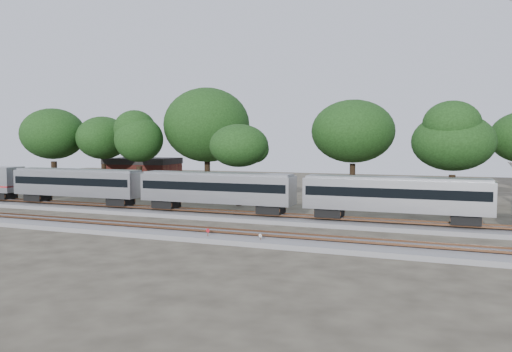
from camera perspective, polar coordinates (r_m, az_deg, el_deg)
The scene contains 15 objects.
ground at distance 45.78m, azimuth -5.25°, elevation -5.92°, with size 160.00×160.00×0.00m, color #383328.
track_far at distance 51.12m, azimuth -2.26°, elevation -4.63°, with size 160.00×5.00×0.73m.
track_near at distance 42.25m, azimuth -7.67°, elevation -6.49°, with size 160.00×5.00×0.73m.
train at distance 46.84m, azimuth 15.73°, elevation -2.02°, with size 121.85×2.96×4.37m.
switch_stand_red at distance 39.67m, azimuth -5.53°, elevation -6.52°, with size 0.31×0.11×1.00m.
switch_stand_white at distance 38.03m, azimuth 0.50°, elevation -7.10°, with size 0.27×0.10×0.87m.
switch_lever at distance 38.78m, azimuth -2.92°, elevation -7.49°, with size 0.50×0.30×0.30m, color #512D19.
brick_building at distance 83.13m, azimuth -12.77°, elevation 0.26°, with size 11.43×8.62×5.15m.
tree_0 at distance 81.07m, azimuth -22.17°, elevation 4.47°, with size 9.12×9.12×12.86m.
tree_1 at distance 77.39m, azimuth -17.09°, elevation 4.17°, with size 8.50×8.50×11.98m.
tree_2 at distance 71.49m, azimuth -13.25°, elevation 4.09°, with size 8.26×8.26×11.65m.
tree_3 at distance 72.79m, azimuth -5.63°, elevation 5.81°, with size 10.37×10.37×14.62m.
tree_4 at distance 60.59m, azimuth -1.97°, elevation 3.47°, with size 7.45×7.45×10.51m.
tree_5 at distance 66.66m, azimuth 11.03°, elevation 5.02°, with size 9.31×9.31×13.12m.
tree_6 at distance 58.36m, azimuth 21.60°, elevation 3.62°, with size 7.92×7.92×11.16m.
Camera 1 is at (20.05, -40.40, 7.87)m, focal length 35.00 mm.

